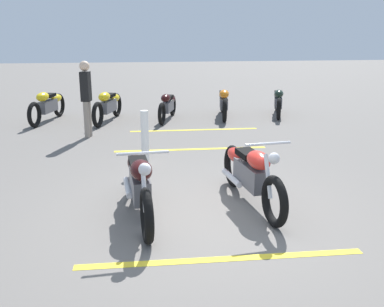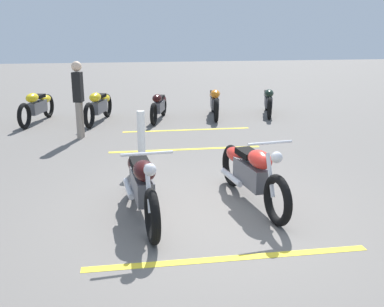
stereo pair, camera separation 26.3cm
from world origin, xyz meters
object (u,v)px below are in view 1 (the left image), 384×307
Objects in this scene: bystander_near_row at (86,95)px; bollard_post at (145,139)px; motorcycle_row_far_right at (48,105)px; motorcycle_row_center at (168,105)px; motorcycle_bright_foreground at (250,172)px; motorcycle_row_far_left at (278,101)px; motorcycle_row_left at (224,101)px; motorcycle_dark_foreground at (139,182)px; motorcycle_row_right at (108,105)px.

bystander_near_row is 2.82m from bollard_post.
motorcycle_row_center is at bearing 100.81° from motorcycle_row_far_right.
motorcycle_bright_foreground reaches higher than motorcycle_row_center.
bollard_post is at bearing -24.76° from motorcycle_row_far_left.
bollard_post reaches higher than motorcycle_row_far_right.
motorcycle_row_left is at bearing 42.22° from bystander_near_row.
motorcycle_row_far_left is 1.64m from motorcycle_row_left.
motorcycle_bright_foreground is 1.15× the size of motorcycle_row_center.
motorcycle_row_left is (-0.05, 1.64, 0.02)m from motorcycle_row_far_left.
motorcycle_bright_foreground is 2.16× the size of bollard_post.
motorcycle_row_left is 4.89m from motorcycle_row_far_right.
motorcycle_bright_foreground is at bearing 45.55° from motorcycle_row_far_right.
bollard_post is (-4.55, -2.49, 0.06)m from motorcycle_row_far_right.
motorcycle_dark_foreground is at bearing -64.07° from bystander_near_row.
bollard_post is at bearing 172.05° from motorcycle_dark_foreground.
motorcycle_row_far_left is 0.93× the size of motorcycle_row_left.
motorcycle_row_center is 0.90× the size of motorcycle_row_right.
motorcycle_bright_foreground is 2.48m from bollard_post.
motorcycle_row_far_right is 1.23× the size of bystander_near_row.
motorcycle_row_right is 1.22× the size of bystander_near_row.
bystander_near_row reaches higher than motorcycle_row_far_left.
motorcycle_row_left is at bearing 110.20° from motorcycle_row_right.
motorcycle_row_far_right reaches higher than motorcycle_row_center.
motorcycle_bright_foreground is 1.00× the size of motorcycle_dark_foreground.
bollard_post is at bearing 6.89° from motorcycle_row_center.
motorcycle_row_far_right is at bearing 134.03° from bystander_near_row.
motorcycle_row_far_left is 6.12m from bollard_post.
motorcycle_bright_foreground is 1.04× the size of motorcycle_row_left.
motorcycle_row_far_left is 3.28m from motorcycle_row_center.
motorcycle_dark_foreground is at bearing 176.21° from bollard_post.
motorcycle_dark_foreground is 1.03× the size of motorcycle_row_far_right.
motorcycle_dark_foreground is 7.26m from motorcycle_row_left.
motorcycle_row_far_right is at bearing -73.06° from motorcycle_row_far_left.
motorcycle_row_center is at bearing -68.83° from motorcycle_row_far_left.
motorcycle_row_right reaches higher than motorcycle_row_far_right.
motorcycle_row_far_right is at bearing 28.69° from bollard_post.
bystander_near_row is 1.70× the size of bollard_post.
motorcycle_row_left is at bearing 114.48° from motorcycle_row_center.
motorcycle_row_far_left is 0.93× the size of motorcycle_row_far_right.
motorcycle_bright_foreground is at bearing -4.91° from motorcycle_row_far_left.
bollard_post is at bearing 43.43° from motorcycle_row_far_right.
motorcycle_dark_foreground is 8.03m from motorcycle_row_far_left.
motorcycle_dark_foreground is at bearing -88.46° from motorcycle_bright_foreground.
motorcycle_dark_foreground reaches higher than motorcycle_row_far_right.
motorcycle_row_right is at bearing -76.68° from motorcycle_row_left.
motorcycle_row_left is 0.99× the size of motorcycle_row_far_right.
motorcycle_row_right reaches higher than motorcycle_row_left.
motorcycle_row_left is at bearing -71.72° from motorcycle_row_far_left.
motorcycle_row_right is (-0.25, 4.90, 0.03)m from motorcycle_row_far_left.
motorcycle_row_far_left is at bearing 34.53° from bystander_near_row.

